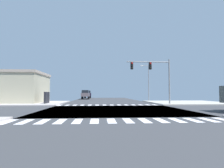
# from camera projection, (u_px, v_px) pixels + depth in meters

# --- Properties ---
(ground) EXTENTS (90.00, 90.00, 0.05)m
(ground) POSITION_uv_depth(u_px,v_px,m) (114.00, 110.00, 18.58)
(ground) COLOR #38393D
(sidewalk_corner_ne) EXTENTS (12.00, 12.00, 0.14)m
(sidewalk_corner_ne) POSITION_uv_depth(u_px,v_px,m) (186.00, 102.00, 31.43)
(sidewalk_corner_ne) COLOR #B2ADA3
(sidewalk_corner_ne) RESTS_ON ground
(sidewalk_corner_nw) EXTENTS (12.00, 12.00, 0.14)m
(sidewalk_corner_nw) POSITION_uv_depth(u_px,v_px,m) (26.00, 103.00, 29.66)
(sidewalk_corner_nw) COLOR #B4ABAA
(sidewalk_corner_nw) RESTS_ON ground
(crosswalk_near) EXTENTS (13.50, 2.00, 0.01)m
(crosswalk_near) POSITION_uv_depth(u_px,v_px,m) (120.00, 121.00, 11.29)
(crosswalk_near) COLOR white
(crosswalk_near) RESTS_ON ground
(crosswalk_far) EXTENTS (13.50, 2.00, 0.01)m
(crosswalk_far) POSITION_uv_depth(u_px,v_px,m) (108.00, 105.00, 25.84)
(crosswalk_far) COLOR white
(crosswalk_far) RESTS_ON ground
(traffic_signal_mast) EXTENTS (6.06, 0.55, 6.33)m
(traffic_signal_mast) POSITION_uv_depth(u_px,v_px,m) (153.00, 71.00, 26.09)
(traffic_signal_mast) COLOR gray
(traffic_signal_mast) RESTS_ON ground
(street_lamp) EXTENTS (1.78, 0.32, 7.16)m
(street_lamp) POSITION_uv_depth(u_px,v_px,m) (147.00, 79.00, 37.44)
(street_lamp) COLOR gray
(street_lamp) RESTS_ON ground
(bank_building) EXTENTS (14.70, 8.89, 4.99)m
(bank_building) POSITION_uv_depth(u_px,v_px,m) (2.00, 88.00, 30.65)
(bank_building) COLOR #B3AB8E
(bank_building) RESTS_ON ground
(suv_nearside_1) EXTENTS (1.96, 4.60, 2.34)m
(suv_nearside_1) POSITION_uv_depth(u_px,v_px,m) (85.00, 94.00, 48.81)
(suv_nearside_1) COLOR black
(suv_nearside_1) RESTS_ON ground
(pickup_crossing_2) EXTENTS (2.00, 5.10, 2.35)m
(pickup_crossing_2) POSITION_uv_depth(u_px,v_px,m) (88.00, 94.00, 58.04)
(pickup_crossing_2) COLOR black
(pickup_crossing_2) RESTS_ON ground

